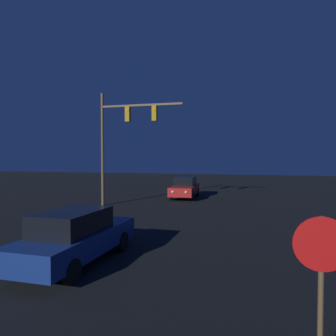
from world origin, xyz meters
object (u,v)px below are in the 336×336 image
at_px(car_far, 185,187).
at_px(stop_sign, 321,276).
at_px(traffic_signal_mast, 121,131).
at_px(car_near, 76,236).

distance_m(car_far, stop_sign, 20.25).
distance_m(traffic_signal_mast, stop_sign, 17.08).
bearing_deg(car_far, car_near, 87.37).
relative_size(car_near, car_far, 0.99).
height_order(car_far, traffic_signal_mast, traffic_signal_mast).
bearing_deg(car_far, stop_sign, 103.63).
relative_size(car_near, stop_sign, 2.05).
bearing_deg(traffic_signal_mast, car_near, -73.41).
height_order(car_far, stop_sign, stop_sign).
xyz_separation_m(car_near, car_far, (-0.18, 15.36, 0.00)).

